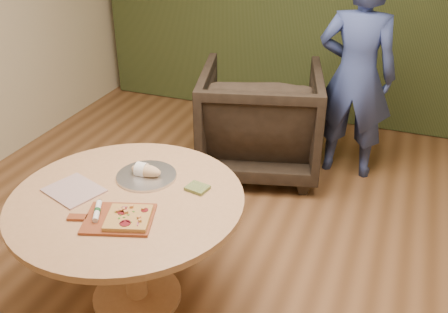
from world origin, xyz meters
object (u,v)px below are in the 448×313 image
at_px(pedestal_table, 129,217).
at_px(pizza_paddle, 117,219).
at_px(serving_tray, 147,176).
at_px(flatbread_pizza, 128,217).
at_px(person_standing, 356,76).
at_px(armchair, 260,115).
at_px(cutlery_roll, 97,211).
at_px(bread_roll, 145,170).

bearing_deg(pedestal_table, pizza_paddle, -71.91).
bearing_deg(serving_tray, flatbread_pizza, -72.99).
relative_size(pizza_paddle, serving_tray, 1.33).
bearing_deg(person_standing, flatbread_pizza, 69.55).
xyz_separation_m(pedestal_table, armchair, (0.21, 1.85, -0.09)).
relative_size(pizza_paddle, cutlery_roll, 2.53).
distance_m(pedestal_table, pizza_paddle, 0.26).
height_order(pizza_paddle, cutlery_roll, cutlery_roll).
distance_m(flatbread_pizza, bread_roll, 0.45).
height_order(pizza_paddle, serving_tray, serving_tray).
bearing_deg(bread_roll, pizza_paddle, -80.13).
xyz_separation_m(cutlery_roll, serving_tray, (0.05, 0.44, -0.02)).
bearing_deg(armchair, person_standing, -177.30).
bearing_deg(person_standing, pizza_paddle, 68.19).
bearing_deg(bread_roll, serving_tray, 0.00).
xyz_separation_m(flatbread_pizza, person_standing, (0.82, 2.28, 0.11)).
bearing_deg(cutlery_roll, pizza_paddle, -24.78).
distance_m(pedestal_table, bread_roll, 0.30).
xyz_separation_m(pedestal_table, pizza_paddle, (0.07, -0.21, 0.15)).
bearing_deg(pedestal_table, bread_roll, 92.14).
xyz_separation_m(cutlery_roll, bread_roll, (0.04, 0.44, 0.01)).
distance_m(pizza_paddle, bread_roll, 0.45).
relative_size(pizza_paddle, bread_roll, 2.45).
height_order(cutlery_roll, bread_roll, bread_roll).
bearing_deg(pizza_paddle, bread_roll, 82.07).
bearing_deg(cutlery_roll, flatbread_pizza, -22.99).
relative_size(armchair, person_standing, 0.58).
distance_m(pizza_paddle, person_standing, 2.46).
height_order(cutlery_roll, armchair, armchair).
xyz_separation_m(pizza_paddle, flatbread_pizza, (0.06, 0.01, 0.02)).
height_order(serving_tray, bread_roll, bread_roll).
bearing_deg(cutlery_roll, pedestal_table, 50.96).
bearing_deg(flatbread_pizza, bread_roll, 108.08).
bearing_deg(serving_tray, bread_roll, -180.00).
bearing_deg(cutlery_roll, bread_roll, 58.61).
xyz_separation_m(serving_tray, person_standing, (0.96, 1.85, 0.13)).
distance_m(pedestal_table, armchair, 1.87).
relative_size(pedestal_table, flatbread_pizza, 4.76).
relative_size(serving_tray, person_standing, 0.20).
distance_m(flatbread_pizza, serving_tray, 0.45).
height_order(flatbread_pizza, person_standing, person_standing).
height_order(pedestal_table, pizza_paddle, pizza_paddle).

